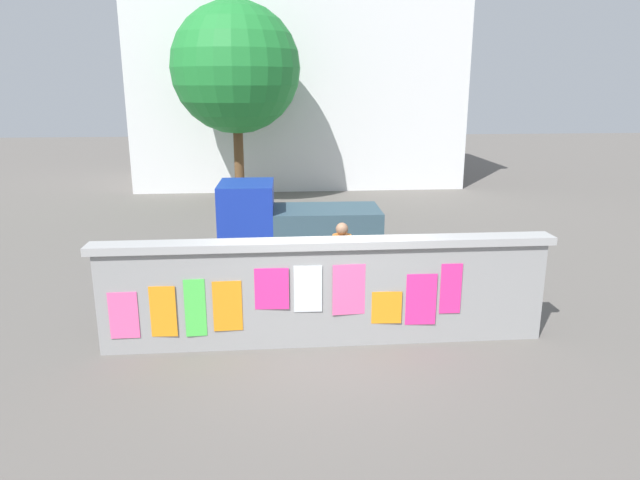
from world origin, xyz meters
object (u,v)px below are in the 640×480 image
object	(u,v)px
bicycle_far	(199,284)
person_walking	(342,257)
tree_roadside	(236,68)
auto_rickshaw_truck	(291,224)
motorcycle	(460,279)

from	to	relation	value
bicycle_far	person_walking	bearing A→B (deg)	-12.71
tree_roadside	auto_rickshaw_truck	bearing A→B (deg)	-77.81
auto_rickshaw_truck	person_walking	distance (m)	3.08
motorcycle	tree_roadside	world-z (taller)	tree_roadside
bicycle_far	tree_roadside	bearing A→B (deg)	87.91
person_walking	motorcycle	bearing A→B (deg)	2.96
bicycle_far	person_walking	xyz separation A→B (m)	(2.61, -0.59, 0.62)
motorcycle	person_walking	xyz separation A→B (m)	(-2.23, -0.12, 0.52)
auto_rickshaw_truck	tree_roadside	size ratio (longest dim) A/B	0.56
motorcycle	bicycle_far	bearing A→B (deg)	174.42
auto_rickshaw_truck	person_walking	size ratio (longest dim) A/B	2.25
auto_rickshaw_truck	motorcycle	size ratio (longest dim) A/B	1.93
auto_rickshaw_truck	tree_roadside	xyz separation A→B (m)	(-1.49, 6.88, 3.55)
bicycle_far	tree_roadside	world-z (taller)	tree_roadside
tree_roadside	person_walking	bearing A→B (deg)	-77.03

